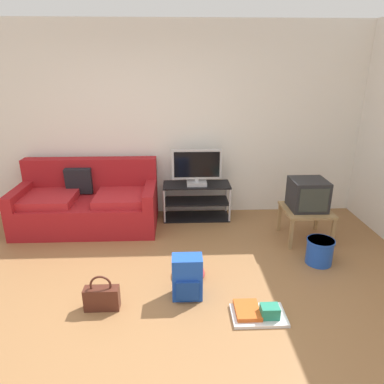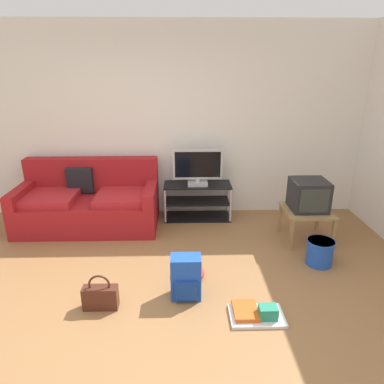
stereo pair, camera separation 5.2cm
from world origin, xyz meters
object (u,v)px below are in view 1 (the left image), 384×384
object	(u,v)px
sneakers_pair	(189,272)
crt_tv	(308,194)
side_table	(306,213)
floor_tray	(258,313)
tv_stand	(197,201)
cleaning_bucket	(320,251)
couch	(88,203)
backpack	(187,277)
flat_tv	(197,168)
handbag	(102,297)

from	to	relation	value
sneakers_pair	crt_tv	bearing A→B (deg)	28.01
side_table	floor_tray	bearing A→B (deg)	-122.01
tv_stand	cleaning_bucket	xyz separation A→B (m)	(1.32, -1.32, -0.10)
couch	sneakers_pair	bearing A→B (deg)	-44.40
backpack	floor_tray	xyz separation A→B (m)	(0.62, -0.32, -0.17)
flat_tv	sneakers_pair	bearing A→B (deg)	-95.99
flat_tv	handbag	size ratio (longest dim) A/B	2.00
crt_tv	sneakers_pair	size ratio (longest dim) A/B	1.25
couch	crt_tv	size ratio (longest dim) A/B	4.35
side_table	tv_stand	bearing A→B (deg)	151.33
handbag	sneakers_pair	size ratio (longest dim) A/B	1.02
flat_tv	side_table	distance (m)	1.58
couch	sneakers_pair	distance (m)	1.91
handbag	cleaning_bucket	xyz separation A→B (m)	(2.29, 0.70, 0.03)
couch	backpack	xyz separation A→B (m)	(1.32, -1.68, -0.11)
flat_tv	floor_tray	xyz separation A→B (m)	(0.43, -2.18, -0.73)
crt_tv	floor_tray	distance (m)	1.83
backpack	handbag	distance (m)	0.80
tv_stand	handbag	distance (m)	2.25
crt_tv	sneakers_pair	xyz separation A→B (m)	(-1.50, -0.80, -0.56)
tv_stand	backpack	world-z (taller)	tv_stand
side_table	handbag	xyz separation A→B (m)	(-2.32, -1.29, -0.24)
couch	handbag	world-z (taller)	couch
couch	side_table	xyz separation A→B (m)	(2.85, -0.54, 0.04)
crt_tv	side_table	bearing A→B (deg)	-90.00
crt_tv	handbag	distance (m)	2.70
sneakers_pair	floor_tray	world-z (taller)	floor_tray
side_table	sneakers_pair	distance (m)	1.73
flat_tv	cleaning_bucket	xyz separation A→B (m)	(1.32, -1.30, -0.61)
backpack	handbag	bearing A→B (deg)	-144.18
tv_stand	crt_tv	xyz separation A→B (m)	(1.35, -0.72, 0.35)
tv_stand	flat_tv	size ratio (longest dim) A/B	1.37
tv_stand	sneakers_pair	distance (m)	1.54
tv_stand	crt_tv	world-z (taller)	crt_tv
backpack	cleaning_bucket	size ratio (longest dim) A/B	1.41
sneakers_pair	floor_tray	xyz separation A→B (m)	(0.59, -0.68, -0.00)
side_table	crt_tv	size ratio (longest dim) A/B	1.33
couch	side_table	size ratio (longest dim) A/B	3.26
flat_tv	side_table	world-z (taller)	flat_tv
couch	crt_tv	bearing A→B (deg)	-10.38
crt_tv	handbag	xyz separation A→B (m)	(-2.32, -1.30, -0.48)
tv_stand	backpack	size ratio (longest dim) A/B	2.21
side_table	sneakers_pair	world-z (taller)	side_table
crt_tv	handbag	world-z (taller)	crt_tv
tv_stand	couch	bearing A→B (deg)	-172.54
tv_stand	backpack	distance (m)	1.89
handbag	cleaning_bucket	size ratio (longest dim) A/B	1.13
backpack	floor_tray	size ratio (longest dim) A/B	0.90
crt_tv	backpack	bearing A→B (deg)	-142.99
couch	floor_tray	xyz separation A→B (m)	(1.94, -2.00, -0.28)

